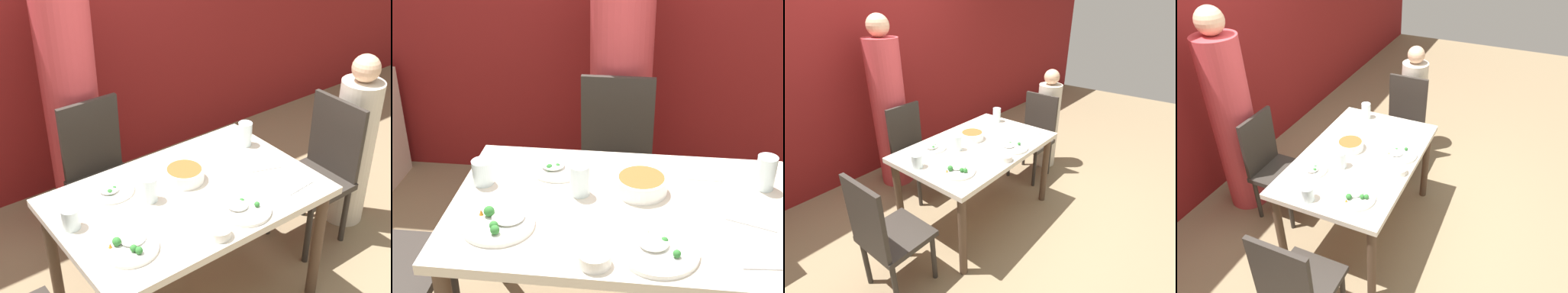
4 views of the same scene
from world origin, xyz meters
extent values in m
cube|color=beige|center=(0.00, 0.00, 0.71)|extent=(1.31, 0.84, 0.04)
cylinder|color=#4C3828|center=(-0.60, 0.36, 0.35)|extent=(0.06, 0.06, 0.69)
cylinder|color=#4C3828|center=(0.60, 0.36, 0.35)|extent=(0.06, 0.06, 0.69)
cube|color=#2D2823|center=(-0.09, 0.69, 0.42)|extent=(0.40, 0.40, 0.04)
cube|color=#2D2823|center=(-0.09, 0.87, 0.68)|extent=(0.38, 0.03, 0.48)
cylinder|color=#2D2823|center=(-0.25, 0.52, 0.20)|extent=(0.04, 0.04, 0.40)
cylinder|color=#2D2823|center=(0.08, 0.52, 0.20)|extent=(0.04, 0.04, 0.40)
cylinder|color=#2D2823|center=(-0.25, 0.85, 0.20)|extent=(0.04, 0.04, 0.40)
cylinder|color=#2D2823|center=(0.08, 0.85, 0.20)|extent=(0.04, 0.04, 0.40)
cube|color=#2D2823|center=(-0.93, -0.06, 0.42)|extent=(0.40, 0.40, 0.04)
cylinder|color=#2D2823|center=(-0.76, 0.10, 0.20)|extent=(0.04, 0.04, 0.40)
cylinder|color=#C63D42|center=(-0.09, 1.10, 0.76)|extent=(0.34, 0.34, 1.53)
cylinder|color=white|center=(0.06, 0.11, 0.77)|extent=(0.20, 0.20, 0.07)
cylinder|color=#BC5123|center=(0.06, 0.11, 0.80)|extent=(0.18, 0.18, 0.01)
cylinder|color=white|center=(0.13, -0.27, 0.74)|extent=(0.27, 0.27, 0.02)
ellipsoid|color=white|center=(0.11, -0.25, 0.76)|extent=(0.10, 0.10, 0.02)
cone|color=orange|center=(0.09, -0.20, 0.76)|extent=(0.02, 0.02, 0.02)
cone|color=orange|center=(0.10, -0.26, 0.76)|extent=(0.02, 0.02, 0.02)
sphere|color=#2D702D|center=(0.14, -0.24, 0.77)|extent=(0.03, 0.03, 0.03)
sphere|color=#2D702D|center=(0.18, -0.30, 0.77)|extent=(0.03, 0.03, 0.03)
cylinder|color=white|center=(-0.44, -0.18, 0.74)|extent=(0.26, 0.26, 0.02)
ellipsoid|color=white|center=(-0.41, -0.15, 0.76)|extent=(0.12, 0.12, 0.02)
cone|color=orange|center=(-0.51, -0.15, 0.76)|extent=(0.02, 0.02, 0.02)
sphere|color=#2D702D|center=(-0.43, -0.25, 0.77)|extent=(0.03, 0.03, 0.03)
sphere|color=#2D702D|center=(-0.48, -0.15, 0.77)|extent=(0.04, 0.04, 0.04)
sphere|color=#2D702D|center=(-0.44, -0.22, 0.77)|extent=(0.03, 0.03, 0.03)
cylinder|color=white|center=(-0.29, 0.24, 0.74)|extent=(0.24, 0.24, 0.02)
ellipsoid|color=white|center=(-0.31, 0.23, 0.77)|extent=(0.10, 0.10, 0.03)
sphere|color=#2D702D|center=(-0.32, 0.20, 0.77)|extent=(0.03, 0.03, 0.03)
sphere|color=#2D702D|center=(-0.29, 0.21, 0.77)|extent=(0.03, 0.03, 0.03)
cylinder|color=white|center=(-0.08, -0.34, 0.76)|extent=(0.11, 0.11, 0.04)
cylinder|color=white|center=(-0.08, -0.34, 0.78)|extent=(0.10, 0.10, 0.01)
cylinder|color=silver|center=(-0.57, 0.10, 0.79)|extent=(0.08, 0.08, 0.10)
cylinder|color=silver|center=(0.54, 0.19, 0.80)|extent=(0.08, 0.08, 0.14)
cylinder|color=silver|center=(-0.18, 0.06, 0.80)|extent=(0.08, 0.08, 0.13)
cube|color=white|center=(0.31, 0.29, 0.74)|extent=(0.14, 0.14, 0.01)
cube|color=silver|center=(0.45, -0.07, 0.74)|extent=(0.18, 0.08, 0.01)
cube|color=silver|center=(0.48, -0.30, 0.74)|extent=(0.18, 0.03, 0.01)
camera|label=1|loc=(-1.27, -1.77, 2.29)|focal=50.00mm
camera|label=2|loc=(0.06, -1.70, 1.88)|focal=50.00mm
camera|label=3|loc=(-1.79, -1.49, 1.86)|focal=28.00mm
camera|label=4|loc=(-2.08, -1.02, 2.40)|focal=35.00mm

